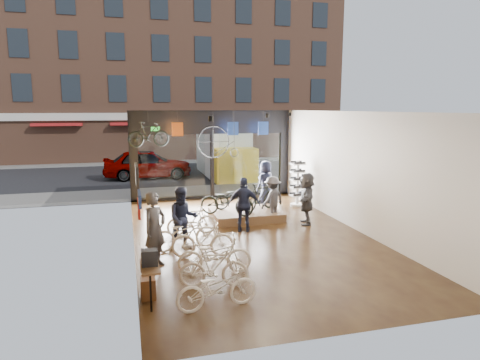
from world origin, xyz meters
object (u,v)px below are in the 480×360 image
object	(u,v)px
floor_bike_0	(217,288)
floor_bike_1	(214,267)
floor_bike_2	(215,255)
floor_bike_4	(185,233)
street_car	(148,164)
display_platform	(246,215)
customer_0	(155,230)
hung_bike	(149,134)
floor_bike_3	(203,239)
customer_1	(183,218)
floor_bike_5	(192,220)
customer_5	(307,198)
display_bike_mid	(260,197)
display_bike_left	(227,201)
display_bike_right	(235,197)
box_truck	(226,154)
customer_2	(244,205)
customer_3	(272,199)
sunglasses_rack	(297,184)
penny_farthing	(220,143)
customer_4	(266,183)

from	to	relation	value
floor_bike_0	floor_bike_1	world-z (taller)	floor_bike_1
floor_bike_0	floor_bike_2	xyz separation A→B (m)	(0.32, 1.79, 0.03)
floor_bike_4	street_car	bearing A→B (deg)	-6.92
street_car	display_platform	distance (m)	10.41
street_car	customer_0	bearing A→B (deg)	177.86
customer_0	hung_bike	xyz separation A→B (m)	(0.23, 6.00, 1.98)
floor_bike_3	customer_1	xyz separation A→B (m)	(-0.41, 0.82, 0.38)
floor_bike_5	customer_5	xyz separation A→B (m)	(3.96, 0.30, 0.42)
display_bike_mid	hung_bike	size ratio (longest dim) A/B	1.05
display_platform	display_bike_left	world-z (taller)	display_bike_left
floor_bike_0	display_bike_mid	world-z (taller)	display_bike_mid
floor_bike_0	floor_bike_4	bearing A→B (deg)	-4.67
street_car	display_bike_right	world-z (taller)	street_car
customer_1	hung_bike	world-z (taller)	hung_bike
box_truck	customer_0	size ratio (longest dim) A/B	3.61
box_truck	customer_5	size ratio (longest dim) A/B	3.86
floor_bike_1	customer_1	distance (m)	2.82
floor_bike_4	customer_2	distance (m)	2.46
street_car	customer_2	world-z (taller)	customer_2
customer_3	display_platform	bearing A→B (deg)	-60.24
floor_bike_1	customer_0	xyz separation A→B (m)	(-1.15, 1.63, 0.48)
floor_bike_1	floor_bike_4	world-z (taller)	floor_bike_4
customer_3	street_car	bearing A→B (deg)	-100.67
display_platform	customer_3	world-z (taller)	customer_3
customer_3	sunglasses_rack	xyz separation A→B (m)	(1.70, 1.87, 0.13)
display_platform	penny_farthing	xyz separation A→B (m)	(-0.33, 2.73, 2.35)
floor_bike_4	customer_0	distance (m)	1.46
floor_bike_4	customer_4	distance (m)	6.07
floor_bike_4	sunglasses_rack	size ratio (longest dim) A/B	1.00
floor_bike_2	customer_2	bearing A→B (deg)	-19.54
display_bike_left	customer_1	world-z (taller)	customer_1
box_truck	penny_farthing	world-z (taller)	penny_farthing
floor_bike_0	floor_bike_5	xyz separation A→B (m)	(0.26, 5.03, 0.03)
display_bike_left	customer_3	bearing A→B (deg)	-60.39
box_truck	customer_1	distance (m)	12.33
customer_3	hung_bike	distance (m)	5.26
display_bike_mid	sunglasses_rack	size ratio (longest dim) A/B	0.90
floor_bike_4	customer_2	bearing A→B (deg)	-66.61
box_truck	floor_bike_1	xyz separation A→B (m)	(-3.66, -14.43, -0.88)
floor_bike_4	customer_1	bearing A→B (deg)	18.81
floor_bike_1	display_bike_left	world-z (taller)	display_bike_left
floor_bike_4	sunglasses_rack	world-z (taller)	sunglasses_rack
display_platform	street_car	bearing A→B (deg)	106.24
floor_bike_5	customer_0	size ratio (longest dim) A/B	0.82
floor_bike_0	customer_4	world-z (taller)	customer_4
display_bike_mid	sunglasses_rack	xyz separation A→B (m)	(2.04, 1.50, 0.12)
display_platform	display_bike_mid	bearing A→B (deg)	-11.64
box_truck	sunglasses_rack	bearing A→B (deg)	-81.39
customer_5	customer_4	bearing A→B (deg)	-151.33
floor_bike_0	display_bike_mid	bearing A→B (deg)	-31.09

